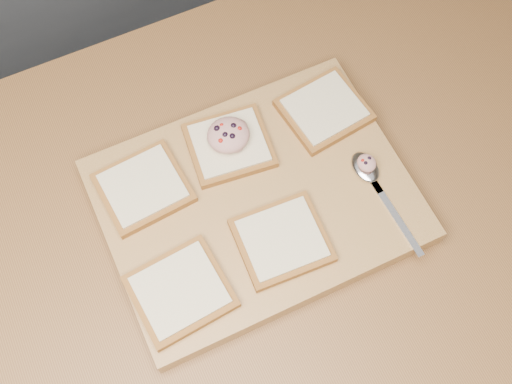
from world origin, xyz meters
The scene contains 11 objects.
ground centered at (0.00, 0.00, 0.00)m, with size 4.00×4.00×0.00m, color #515459.
island_counter centered at (0.00, 0.00, 0.45)m, with size 2.00×0.80×0.90m.
cutting_board centered at (0.01, 0.00, 0.92)m, with size 0.46×0.35×0.04m, color #AD824A.
bread_far_left centered at (-0.14, 0.08, 0.94)m, with size 0.13×0.12×0.02m.
bread_far_center centered at (0.01, 0.09, 0.94)m, with size 0.14×0.13×0.02m.
bread_far_right centered at (0.17, 0.09, 0.94)m, with size 0.14×0.13×0.02m.
bread_near_left centered at (-0.15, -0.09, 0.95)m, with size 0.14×0.13×0.02m.
bread_near_center centered at (0.01, -0.08, 0.95)m, with size 0.13×0.12×0.02m.
tuna_salad_dollop centered at (0.01, 0.10, 0.97)m, with size 0.07×0.06×0.03m.
spoon centered at (0.18, -0.04, 0.94)m, with size 0.04×0.19×0.01m.
spoon_salad centered at (0.18, -0.03, 0.96)m, with size 0.03×0.03×0.02m.
Camera 1 is at (-0.16, -0.35, 1.82)m, focal length 45.00 mm.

